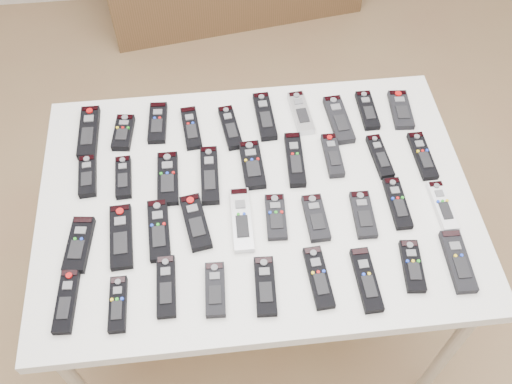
{
  "coord_description": "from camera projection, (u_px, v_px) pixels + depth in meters",
  "views": [
    {
      "loc": [
        -0.22,
        -1.06,
        2.13
      ],
      "look_at": [
        -0.12,
        -0.12,
        0.8
      ],
      "focal_mm": 40.0,
      "sensor_mm": 36.0,
      "label": 1
    }
  ],
  "objects": [
    {
      "name": "remote_22",
      "position": [
        196.0,
        222.0,
        1.58
      ],
      "size": [
        0.09,
        0.18,
        0.02
      ],
      "primitive_type": "cube",
      "rotation": [
        0.0,
        0.0,
        0.16
      ],
      "color": "black",
      "rests_on": "table"
    },
    {
      "name": "remote_7",
      "position": [
        339.0,
        120.0,
        1.81
      ],
      "size": [
        0.07,
        0.19,
        0.02
      ],
      "primitive_type": "cube",
      "rotation": [
        0.0,
        0.0,
        0.07
      ],
      "color": "black",
      "rests_on": "table"
    },
    {
      "name": "remote_28",
      "position": [
        442.0,
        206.0,
        1.61
      ],
      "size": [
        0.05,
        0.17,
        0.02
      ],
      "primitive_type": "cube",
      "rotation": [
        0.0,
        0.0,
        0.01
      ],
      "color": "silver",
      "rests_on": "table"
    },
    {
      "name": "remote_25",
      "position": [
        316.0,
        218.0,
        1.59
      ],
      "size": [
        0.06,
        0.15,
        0.02
      ],
      "primitive_type": "cube",
      "rotation": [
        0.0,
        0.0,
        0.03
      ],
      "color": "black",
      "rests_on": "table"
    },
    {
      "name": "remote_0",
      "position": [
        89.0,
        132.0,
        1.78
      ],
      "size": [
        0.06,
        0.2,
        0.02
      ],
      "primitive_type": "cube",
      "rotation": [
        0.0,
        0.0,
        -0.01
      ],
      "color": "black",
      "rests_on": "table"
    },
    {
      "name": "remote_23",
      "position": [
        242.0,
        220.0,
        1.59
      ],
      "size": [
        0.06,
        0.2,
        0.02
      ],
      "primitive_type": "cube",
      "rotation": [
        0.0,
        0.0,
        -0.01
      ],
      "color": "#B7B7BC",
      "rests_on": "table"
    },
    {
      "name": "ground",
      "position": [
        282.0,
        279.0,
        2.36
      ],
      "size": [
        4.0,
        4.0,
        0.0
      ],
      "primitive_type": "plane",
      "color": "#916849",
      "rests_on": "ground"
    },
    {
      "name": "remote_33",
      "position": [
        265.0,
        286.0,
        1.47
      ],
      "size": [
        0.06,
        0.16,
        0.02
      ],
      "primitive_type": "cube",
      "rotation": [
        0.0,
        0.0,
        -0.05
      ],
      "color": "black",
      "rests_on": "table"
    },
    {
      "name": "table",
      "position": [
        256.0,
        207.0,
        1.7
      ],
      "size": [
        1.25,
        0.88,
        0.78
      ],
      "color": "white",
      "rests_on": "ground"
    },
    {
      "name": "remote_3",
      "position": [
        191.0,
        128.0,
        1.79
      ],
      "size": [
        0.06,
        0.17,
        0.02
      ],
      "primitive_type": "cube",
      "rotation": [
        0.0,
        0.0,
        0.09
      ],
      "color": "black",
      "rests_on": "table"
    },
    {
      "name": "remote_16",
      "position": [
        333.0,
        155.0,
        1.72
      ],
      "size": [
        0.05,
        0.16,
        0.02
      ],
      "primitive_type": "cube",
      "rotation": [
        0.0,
        0.0,
        -0.0
      ],
      "color": "black",
      "rests_on": "table"
    },
    {
      "name": "remote_31",
      "position": [
        166.0,
        286.0,
        1.47
      ],
      "size": [
        0.05,
        0.17,
        0.02
      ],
      "primitive_type": "cube",
      "rotation": [
        0.0,
        0.0,
        -0.0
      ],
      "color": "black",
      "rests_on": "table"
    },
    {
      "name": "remote_11",
      "position": [
        123.0,
        177.0,
        1.67
      ],
      "size": [
        0.05,
        0.15,
        0.02
      ],
      "primitive_type": "cube",
      "rotation": [
        0.0,
        0.0,
        0.03
      ],
      "color": "black",
      "rests_on": "table"
    },
    {
      "name": "remote_20",
      "position": [
        121.0,
        237.0,
        1.56
      ],
      "size": [
        0.07,
        0.2,
        0.02
      ],
      "primitive_type": "cube",
      "rotation": [
        0.0,
        0.0,
        0.05
      ],
      "color": "black",
      "rests_on": "table"
    },
    {
      "name": "remote_36",
      "position": [
        412.0,
        266.0,
        1.5
      ],
      "size": [
        0.06,
        0.15,
        0.02
      ],
      "primitive_type": "cube",
      "rotation": [
        0.0,
        0.0,
        -0.1
      ],
      "color": "black",
      "rests_on": "table"
    },
    {
      "name": "remote_30",
      "position": [
        118.0,
        304.0,
        1.44
      ],
      "size": [
        0.04,
        0.15,
        0.02
      ],
      "primitive_type": "cube",
      "rotation": [
        0.0,
        0.0,
        -0.01
      ],
      "color": "black",
      "rests_on": "table"
    },
    {
      "name": "remote_2",
      "position": [
        158.0,
        123.0,
        1.8
      ],
      "size": [
        0.06,
        0.16,
        0.02
      ],
      "primitive_type": "cube",
      "rotation": [
        0.0,
        0.0,
        -0.06
      ],
      "color": "black",
      "rests_on": "table"
    },
    {
      "name": "remote_15",
      "position": [
        295.0,
        160.0,
        1.71
      ],
      "size": [
        0.06,
        0.2,
        0.02
      ],
      "primitive_type": "cube",
      "rotation": [
        0.0,
        0.0,
        -0.05
      ],
      "color": "black",
      "rests_on": "table"
    },
    {
      "name": "remote_12",
      "position": [
        168.0,
        178.0,
        1.67
      ],
      "size": [
        0.06,
        0.19,
        0.02
      ],
      "primitive_type": "cube",
      "rotation": [
        0.0,
        0.0,
        -0.01
      ],
      "color": "black",
      "rests_on": "table"
    },
    {
      "name": "remote_29",
      "position": [
        66.0,
        301.0,
        1.44
      ],
      "size": [
        0.06,
        0.18,
        0.02
      ],
      "primitive_type": "cube",
      "rotation": [
        0.0,
        0.0,
        -0.06
      ],
      "color": "black",
      "rests_on": "table"
    },
    {
      "name": "remote_24",
      "position": [
        276.0,
        217.0,
        1.59
      ],
      "size": [
        0.06,
        0.15,
        0.02
      ],
      "primitive_type": "cube",
      "rotation": [
        0.0,
        0.0,
        -0.05
      ],
      "color": "black",
      "rests_on": "table"
    },
    {
      "name": "remote_17",
      "position": [
        380.0,
        157.0,
        1.72
      ],
      "size": [
        0.05,
        0.16,
        0.02
      ],
      "primitive_type": "cube",
      "rotation": [
        0.0,
        0.0,
        0.07
      ],
      "color": "black",
      "rests_on": "table"
    },
    {
      "name": "remote_27",
      "position": [
        397.0,
        203.0,
        1.62
      ],
      "size": [
        0.05,
        0.17,
        0.02
      ],
      "primitive_type": "cube",
      "rotation": [
        0.0,
        0.0,
        -0.0
      ],
      "color": "black",
      "rests_on": "table"
    },
    {
      "name": "remote_18",
      "position": [
        422.0,
        156.0,
        1.72
      ],
      "size": [
        0.05,
        0.18,
        0.02
      ],
      "primitive_type": "cube",
      "rotation": [
        0.0,
        0.0,
        0.02
      ],
      "color": "black",
      "rests_on": "table"
    },
    {
      "name": "remote_6",
      "position": [
        301.0,
        113.0,
        1.82
      ],
      "size": [
        0.06,
        0.18,
        0.02
      ],
      "primitive_type": "cube",
      "rotation": [
        0.0,
        0.0,
        0.08
      ],
      "color": "#B7B7BC",
      "rests_on": "table"
    },
    {
      "name": "remote_10",
      "position": [
        88.0,
        176.0,
        1.68
      ],
      "size": [
        0.06,
        0.15,
        0.02
      ],
      "primitive_type": "cube",
      "rotation": [
        0.0,
        0.0,
        0.06
      ],
      "color": "black",
      "rests_on": "table"
    },
    {
      "name": "remote_35",
      "position": [
        366.0,
        280.0,
        1.48
      ],
      "size": [
        0.05,
        0.18,
        0.02
      ],
      "primitive_type": "cube",
      "rotation": [
        0.0,
        0.0,
        0.02
      ],
      "color": "black",
      "rests_on": "table"
    },
    {
      "name": "remote_19",
      "position": [
        79.0,
        244.0,
        1.54
      ],
      "size": [
        0.08,
        0.17,
        0.02
      ],
      "primitive_type": "cube",
      "rotation": [
        0.0,
        0.0,
        -0.12
      ],
      "color": "black",
      "rests_on": "table"
    },
    {
      "name": "remote_34",
      "position": [
        319.0,
        277.0,
        1.48
      ],
      "size": [
        0.06,
        0.18,
        0.02
      ],
      "primitive_type": "cube",
      "rotation": [
        0.0,
        0.0,
        0.05
      ],
      "color": "black",
      "rests_on": "table"
    },
    {
      "name": "remote_21",
      "position": [
        159.0,
        230.0,
        1.57
      ],
      "size": [
        0.06,
        0.19,
        0.02
      ],
      "primitive_type": "cube",
      "rotation": [
        0.0,
        0.0,
        0.04
      ],
      "color": "black",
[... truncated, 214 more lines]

